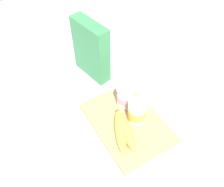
# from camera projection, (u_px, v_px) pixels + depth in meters

# --- Properties ---
(ground_plane) EXTENTS (2.40, 2.40, 0.00)m
(ground_plane) POSITION_uv_depth(u_px,v_px,m) (127.00, 124.00, 0.90)
(ground_plane) COLOR silver
(cutting_board) EXTENTS (0.33, 0.24, 0.02)m
(cutting_board) POSITION_uv_depth(u_px,v_px,m) (127.00, 122.00, 0.90)
(cutting_board) COLOR tan
(cutting_board) RESTS_ON ground_plane
(cereal_box) EXTENTS (0.19, 0.09, 0.26)m
(cereal_box) POSITION_uv_depth(u_px,v_px,m) (91.00, 50.00, 0.99)
(cereal_box) COLOR #38844C
(cereal_box) RESTS_ON ground_plane
(yogurt_cup_front) EXTENTS (0.07, 0.07, 0.09)m
(yogurt_cup_front) POSITION_uv_depth(u_px,v_px,m) (125.00, 96.00, 0.91)
(yogurt_cup_front) COLOR white
(yogurt_cup_front) RESTS_ON cutting_board
(yogurt_cup_back) EXTENTS (0.07, 0.07, 0.09)m
(yogurt_cup_back) POSITION_uv_depth(u_px,v_px,m) (137.00, 112.00, 0.87)
(yogurt_cup_back) COLOR white
(yogurt_cup_back) RESTS_ON cutting_board
(banana_bunch) EXTENTS (0.18, 0.11, 0.04)m
(banana_bunch) POSITION_uv_depth(u_px,v_px,m) (123.00, 130.00, 0.85)
(banana_bunch) COLOR yellow
(banana_bunch) RESTS_ON cutting_board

